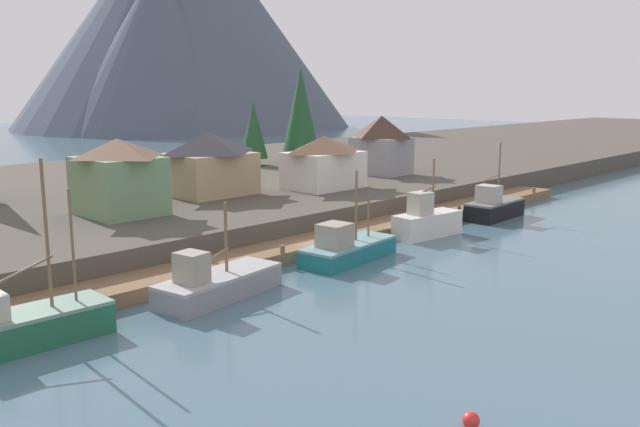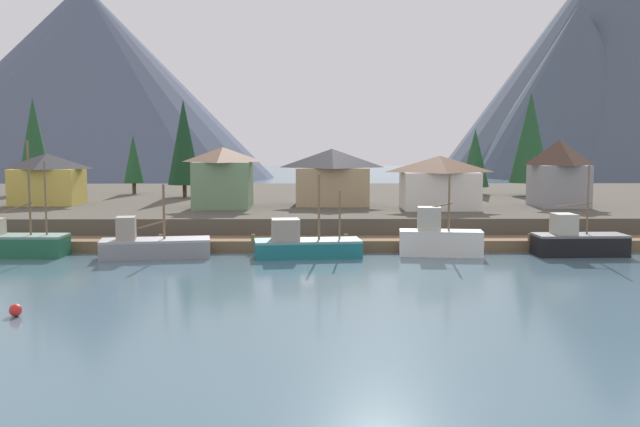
# 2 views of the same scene
# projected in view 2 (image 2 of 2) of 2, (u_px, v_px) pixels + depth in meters

# --- Properties ---
(ground_plane) EXTENTS (400.00, 400.00, 1.00)m
(ground_plane) POSITION_uv_depth(u_px,v_px,m) (302.00, 230.00, 83.16)
(ground_plane) COLOR #476675
(dock) EXTENTS (80.00, 4.00, 1.60)m
(dock) POSITION_uv_depth(u_px,v_px,m) (300.00, 244.00, 65.14)
(dock) COLOR brown
(dock) RESTS_ON ground_plane
(shoreline_bank) EXTENTS (400.00, 56.00, 2.50)m
(shoreline_bank) POSITION_uv_depth(u_px,v_px,m) (304.00, 206.00, 94.93)
(shoreline_bank) COLOR #4C473D
(shoreline_bank) RESTS_ON ground_plane
(mountain_west_peak) EXTENTS (97.30, 97.30, 49.83)m
(mountain_west_peak) POSITION_uv_depth(u_px,v_px,m) (85.00, 81.00, 189.32)
(mountain_west_peak) COLOR #4C566B
(mountain_west_peak) RESTS_ON ground_plane
(mountain_central_peak) EXTENTS (56.61, 56.61, 46.26)m
(mountain_central_peak) POSITION_uv_depth(u_px,v_px,m) (578.00, 90.00, 195.94)
(mountain_central_peak) COLOR #475160
(mountain_central_peak) RESTS_ON ground_plane
(mountain_east_peak) EXTENTS (108.96, 108.96, 75.77)m
(mountain_east_peak) POSITION_uv_depth(u_px,v_px,m) (629.00, 43.00, 213.12)
(mountain_east_peak) COLOR #475160
(mountain_east_peak) RESTS_ON ground_plane
(fishing_boat_green) EXTENTS (8.98, 3.13, 9.67)m
(fishing_boat_green) POSITION_uv_depth(u_px,v_px,m) (10.00, 244.00, 61.13)
(fishing_boat_green) COLOR #1E5B3D
(fishing_boat_green) RESTS_ON ground_plane
(fishing_boat_grey) EXTENTS (9.25, 4.44, 6.07)m
(fishing_boat_grey) POSITION_uv_depth(u_px,v_px,m) (153.00, 246.00, 60.56)
(fishing_boat_grey) COLOR gray
(fishing_boat_grey) RESTS_ON ground_plane
(fishing_boat_teal) EXTENTS (9.07, 4.10, 6.91)m
(fishing_boat_teal) POSITION_uv_depth(u_px,v_px,m) (304.00, 245.00, 60.88)
(fishing_boat_teal) COLOR #196B70
(fishing_boat_teal) RESTS_ON ground_plane
(fishing_boat_white) EXTENTS (7.09, 3.09, 6.94)m
(fishing_boat_white) POSITION_uv_depth(u_px,v_px,m) (439.00, 239.00, 61.56)
(fishing_boat_white) COLOR silver
(fishing_boat_white) RESTS_ON ground_plane
(fishing_boat_black) EXTENTS (7.66, 3.17, 7.67)m
(fishing_boat_black) POSITION_uv_depth(u_px,v_px,m) (577.00, 242.00, 61.63)
(fishing_boat_black) COLOR black
(fishing_boat_black) RESTS_ON ground_plane
(house_green) EXTENTS (6.18, 7.13, 6.46)m
(house_green) POSITION_uv_depth(u_px,v_px,m) (223.00, 177.00, 78.20)
(house_green) COLOR #6B8E66
(house_green) RESTS_ON shoreline_bank
(house_grey) EXTENTS (5.47, 6.64, 7.22)m
(house_grey) POSITION_uv_depth(u_px,v_px,m) (559.00, 173.00, 79.46)
(house_grey) COLOR gray
(house_grey) RESTS_ON shoreline_bank
(house_yellow) EXTENTS (7.47, 5.87, 5.73)m
(house_yellow) POSITION_uv_depth(u_px,v_px,m) (47.00, 178.00, 82.03)
(house_yellow) COLOR gold
(house_yellow) RESTS_ON shoreline_bank
(house_tan) EXTENTS (8.32, 6.90, 6.25)m
(house_tan) POSITION_uv_depth(u_px,v_px,m) (332.00, 176.00, 81.45)
(house_tan) COLOR tan
(house_tan) RESTS_ON shoreline_bank
(house_white) EXTENTS (8.14, 5.99, 5.59)m
(house_white) POSITION_uv_depth(u_px,v_px,m) (440.00, 182.00, 76.39)
(house_white) COLOR silver
(house_white) RESTS_ON shoreline_bank
(conifer_near_left) EXTENTS (2.70, 2.70, 7.95)m
(conifer_near_left) POSITION_uv_depth(u_px,v_px,m) (133.00, 159.00, 98.35)
(conifer_near_left) COLOR #4C3823
(conifer_near_left) RESTS_ON shoreline_bank
(conifer_near_right) EXTENTS (3.81, 3.81, 8.70)m
(conifer_near_right) POSITION_uv_depth(u_px,v_px,m) (475.00, 158.00, 97.47)
(conifer_near_right) COLOR #4C3823
(conifer_near_right) RESTS_ON shoreline_bank
(conifer_mid_left) EXTENTS (5.17, 5.17, 13.43)m
(conifer_mid_left) POSITION_uv_depth(u_px,v_px,m) (530.00, 137.00, 94.77)
(conifer_mid_left) COLOR #4C3823
(conifer_mid_left) RESTS_ON shoreline_bank
(conifer_mid_right) EXTENTS (4.46, 4.46, 13.00)m
(conifer_mid_right) POSITION_uv_depth(u_px,v_px,m) (34.00, 140.00, 99.03)
(conifer_mid_right) COLOR #4C3823
(conifer_mid_right) RESTS_ON shoreline_bank
(conifer_back_left) EXTENTS (4.16, 4.16, 12.30)m
(conifer_back_left) POSITION_uv_depth(u_px,v_px,m) (184.00, 142.00, 92.36)
(conifer_back_left) COLOR #4C3823
(conifer_back_left) RESTS_ON shoreline_bank
(channel_buoy) EXTENTS (0.70, 0.70, 0.70)m
(channel_buoy) POSITION_uv_depth(u_px,v_px,m) (16.00, 310.00, 40.27)
(channel_buoy) COLOR red
(channel_buoy) RESTS_ON ground_plane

